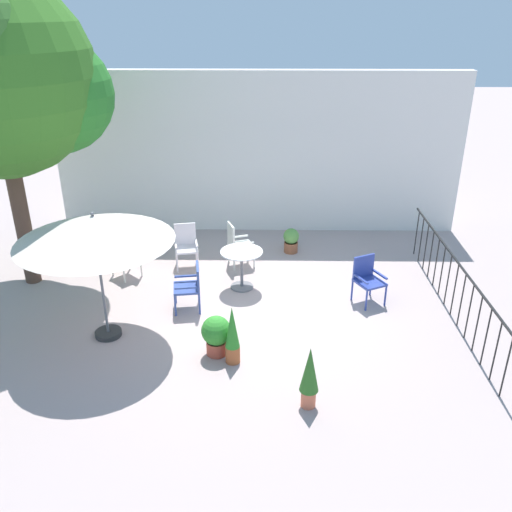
{
  "coord_description": "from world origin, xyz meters",
  "views": [
    {
      "loc": [
        0.14,
        -8.49,
        4.98
      ],
      "look_at": [
        0.0,
        0.08,
        1.0
      ],
      "focal_mm": 37.67,
      "sensor_mm": 36.0,
      "label": 1
    }
  ],
  "objects_px": {
    "patio_chair_4": "(237,242)",
    "potted_plant_1": "(232,335)",
    "potted_plant_2": "(309,375)",
    "potted_plant_3": "(216,334)",
    "patio_umbrella_0": "(94,229)",
    "patio_chair_2": "(186,243)",
    "patio_chair_3": "(191,284)",
    "potted_plant_0": "(291,240)",
    "patio_chair_1": "(129,251)",
    "cafe_table_0": "(242,262)",
    "patio_chair_0": "(367,277)"
  },
  "relations": [
    {
      "from": "patio_chair_4",
      "to": "potted_plant_1",
      "type": "distance_m",
      "value": 3.41
    },
    {
      "from": "potted_plant_2",
      "to": "potted_plant_3",
      "type": "bearing_deg",
      "value": 138.37
    },
    {
      "from": "patio_umbrella_0",
      "to": "potted_plant_1",
      "type": "xyz_separation_m",
      "value": [
        2.12,
        -0.7,
        -1.43
      ]
    },
    {
      "from": "patio_chair_2",
      "to": "potted_plant_1",
      "type": "distance_m",
      "value": 3.56
    },
    {
      "from": "patio_umbrella_0",
      "to": "patio_chair_4",
      "type": "bearing_deg",
      "value": 53.19
    },
    {
      "from": "patio_chair_3",
      "to": "potted_plant_0",
      "type": "relative_size",
      "value": 1.52
    },
    {
      "from": "patio_chair_1",
      "to": "potted_plant_0",
      "type": "height_order",
      "value": "patio_chair_1"
    },
    {
      "from": "potted_plant_2",
      "to": "potted_plant_3",
      "type": "distance_m",
      "value": 1.82
    },
    {
      "from": "patio_chair_4",
      "to": "potted_plant_2",
      "type": "bearing_deg",
      "value": -74.97
    },
    {
      "from": "cafe_table_0",
      "to": "patio_chair_2",
      "type": "xyz_separation_m",
      "value": [
        -1.2,
        0.94,
        -0.03
      ]
    },
    {
      "from": "cafe_table_0",
      "to": "potted_plant_0",
      "type": "distance_m",
      "value": 2.0
    },
    {
      "from": "patio_chair_2",
      "to": "potted_plant_0",
      "type": "height_order",
      "value": "patio_chair_2"
    },
    {
      "from": "patio_umbrella_0",
      "to": "potted_plant_3",
      "type": "distance_m",
      "value": 2.46
    },
    {
      "from": "potted_plant_3",
      "to": "potted_plant_0",
      "type": "bearing_deg",
      "value": 71.15
    },
    {
      "from": "patio_chair_4",
      "to": "potted_plant_1",
      "type": "height_order",
      "value": "potted_plant_1"
    },
    {
      "from": "cafe_table_0",
      "to": "patio_chair_4",
      "type": "relative_size",
      "value": 0.85
    },
    {
      "from": "patio_chair_2",
      "to": "patio_chair_3",
      "type": "height_order",
      "value": "patio_chair_2"
    },
    {
      "from": "patio_umbrella_0",
      "to": "patio_chair_1",
      "type": "xyz_separation_m",
      "value": [
        -0.13,
        2.25,
        -1.39
      ]
    },
    {
      "from": "patio_chair_1",
      "to": "patio_chair_2",
      "type": "height_order",
      "value": "patio_chair_1"
    },
    {
      "from": "patio_umbrella_0",
      "to": "potted_plant_3",
      "type": "height_order",
      "value": "patio_umbrella_0"
    },
    {
      "from": "patio_umbrella_0",
      "to": "potted_plant_0",
      "type": "distance_m",
      "value": 4.95
    },
    {
      "from": "cafe_table_0",
      "to": "patio_chair_0",
      "type": "xyz_separation_m",
      "value": [
        2.32,
        -0.48,
        -0.05
      ]
    },
    {
      "from": "potted_plant_1",
      "to": "potted_plant_3",
      "type": "xyz_separation_m",
      "value": [
        -0.27,
        0.21,
        -0.12
      ]
    },
    {
      "from": "patio_chair_4",
      "to": "potted_plant_2",
      "type": "distance_m",
      "value": 4.56
    },
    {
      "from": "potted_plant_0",
      "to": "patio_chair_0",
      "type": "bearing_deg",
      "value": -59.16
    },
    {
      "from": "cafe_table_0",
      "to": "patio_umbrella_0",
      "type": "bearing_deg",
      "value": -141.41
    },
    {
      "from": "cafe_table_0",
      "to": "patio_chair_2",
      "type": "relative_size",
      "value": 0.88
    },
    {
      "from": "patio_chair_0",
      "to": "potted_plant_3",
      "type": "relative_size",
      "value": 1.32
    },
    {
      "from": "patio_umbrella_0",
      "to": "patio_chair_2",
      "type": "height_order",
      "value": "patio_umbrella_0"
    },
    {
      "from": "potted_plant_1",
      "to": "cafe_table_0",
      "type": "bearing_deg",
      "value": 88.96
    },
    {
      "from": "cafe_table_0",
      "to": "patio_chair_2",
      "type": "bearing_deg",
      "value": 141.9
    },
    {
      "from": "potted_plant_2",
      "to": "potted_plant_1",
      "type": "bearing_deg",
      "value": 137.66
    },
    {
      "from": "potted_plant_3",
      "to": "patio_chair_1",
      "type": "bearing_deg",
      "value": 126.04
    },
    {
      "from": "potted_plant_1",
      "to": "potted_plant_2",
      "type": "distance_m",
      "value": 1.48
    },
    {
      "from": "potted_plant_1",
      "to": "potted_plant_2",
      "type": "relative_size",
      "value": 1.03
    },
    {
      "from": "patio_umbrella_0",
      "to": "patio_chair_0",
      "type": "distance_m",
      "value": 4.87
    },
    {
      "from": "patio_umbrella_0",
      "to": "potted_plant_0",
      "type": "height_order",
      "value": "patio_umbrella_0"
    },
    {
      "from": "patio_chair_3",
      "to": "potted_plant_2",
      "type": "bearing_deg",
      "value": -53.58
    },
    {
      "from": "patio_chair_0",
      "to": "patio_chair_4",
      "type": "height_order",
      "value": "patio_chair_4"
    },
    {
      "from": "cafe_table_0",
      "to": "patio_chair_3",
      "type": "xyz_separation_m",
      "value": [
        -0.87,
        -0.82,
        -0.05
      ]
    },
    {
      "from": "patio_chair_1",
      "to": "potted_plant_2",
      "type": "xyz_separation_m",
      "value": [
        3.34,
        -3.94,
        -0.01
      ]
    },
    {
      "from": "patio_umbrella_0",
      "to": "patio_chair_2",
      "type": "xyz_separation_m",
      "value": [
        0.96,
        2.67,
        -1.4
      ]
    },
    {
      "from": "patio_umbrella_0",
      "to": "potted_plant_1",
      "type": "relative_size",
      "value": 2.49
    },
    {
      "from": "potted_plant_1",
      "to": "potted_plant_3",
      "type": "relative_size",
      "value": 1.48
    },
    {
      "from": "potted_plant_1",
      "to": "patio_chair_0",
      "type": "bearing_deg",
      "value": 39.43
    },
    {
      "from": "patio_chair_1",
      "to": "potted_plant_1",
      "type": "height_order",
      "value": "potted_plant_1"
    },
    {
      "from": "patio_chair_2",
      "to": "potted_plant_3",
      "type": "xyz_separation_m",
      "value": [
        0.89,
        -3.16,
        -0.15
      ]
    },
    {
      "from": "patio_chair_3",
      "to": "cafe_table_0",
      "type": "bearing_deg",
      "value": 42.99
    },
    {
      "from": "patio_chair_0",
      "to": "cafe_table_0",
      "type": "bearing_deg",
      "value": 168.34
    },
    {
      "from": "patio_chair_0",
      "to": "patio_umbrella_0",
      "type": "bearing_deg",
      "value": -164.47
    }
  ]
}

